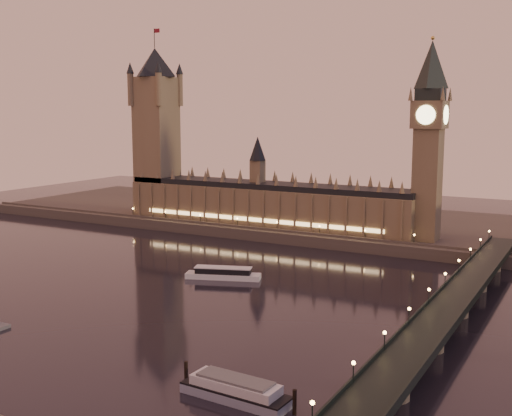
{
  "coord_description": "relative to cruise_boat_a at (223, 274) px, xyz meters",
  "views": [
    {
      "loc": [
        135.74,
        -210.01,
        73.08
      ],
      "look_at": [
        0.43,
        35.0,
        30.48
      ],
      "focal_mm": 45.0,
      "sensor_mm": 36.0,
      "label": 1
    }
  ],
  "objects": [
    {
      "name": "far_embankment",
      "position": [
        39.15,
        142.48,
        0.68
      ],
      "size": [
        560.0,
        130.0,
        6.0
      ],
      "primitive_type": "cube",
      "color": "#423D35",
      "rests_on": "ground"
    },
    {
      "name": "westminster_bridge",
      "position": [
        100.76,
        -22.52,
        3.2
      ],
      "size": [
        13.2,
        260.0,
        15.3
      ],
      "color": "black",
      "rests_on": "ground"
    },
    {
      "name": "ground",
      "position": [
        9.15,
        -22.52,
        -2.32
      ],
      "size": [
        700.0,
        700.0,
        0.0
      ],
      "primitive_type": "plane",
      "color": "black",
      "rests_on": "ground"
    },
    {
      "name": "cruise_boat_a",
      "position": [
        0.0,
        0.0,
        0.0
      ],
      "size": [
        33.36,
        17.85,
        5.26
      ],
      "rotation": [
        0.0,
        0.0,
        0.35
      ],
      "color": "silver",
      "rests_on": "ground"
    },
    {
      "name": "moored_barge",
      "position": [
        65.64,
        -99.86,
        0.34
      ],
      "size": [
        34.26,
        9.9,
        6.29
      ],
      "rotation": [
        0.0,
        0.0,
        -0.05
      ],
      "color": "#8995AE",
      "rests_on": "ground"
    },
    {
      "name": "big_ben",
      "position": [
        63.14,
        98.47,
        61.63
      ],
      "size": [
        17.68,
        17.68,
        104.0
      ],
      "color": "brown",
      "rests_on": "ground"
    },
    {
      "name": "palace_of_westminster",
      "position": [
        -30.97,
        98.47,
        19.39
      ],
      "size": [
        180.0,
        26.62,
        52.0
      ],
      "color": "brown",
      "rests_on": "ground"
    },
    {
      "name": "victoria_tower",
      "position": [
        -110.85,
        98.48,
        63.47
      ],
      "size": [
        31.68,
        31.68,
        118.0
      ],
      "color": "brown",
      "rests_on": "ground"
    }
  ]
}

